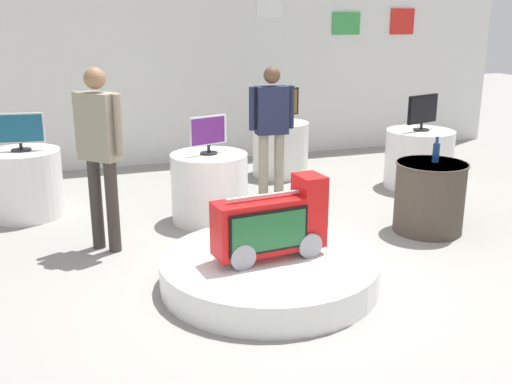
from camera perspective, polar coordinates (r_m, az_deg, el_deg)
The scene contains 16 objects.
ground_plane at distance 5.42m, azimuth 3.94°, elevation -7.54°, with size 30.00×30.00×0.00m, color gray.
back_wall_display at distance 9.26m, azimuth -7.03°, elevation 12.18°, with size 11.01×0.13×3.04m.
main_display_pedestal at distance 5.10m, azimuth 1.27°, elevation -7.53°, with size 1.84×1.84×0.25m, color white.
novelty_firetruck_tv at distance 4.96m, azimuth 1.51°, elevation -3.30°, with size 0.98×0.41×0.67m.
display_pedestal_left_rear at distance 7.23m, azimuth -21.15°, elevation 0.76°, with size 0.82×0.82×0.76m, color white.
tv_on_left_rear at distance 7.10m, azimuth -21.65°, elevation 5.46°, with size 0.54×0.22×0.42m.
display_pedestal_center_rear at distance 8.21m, azimuth 15.25°, elevation 3.08°, with size 0.89×0.89×0.76m, color white.
tv_on_center_rear at distance 8.09m, azimuth 15.60°, elevation 7.45°, with size 0.53×0.21×0.46m.
display_pedestal_right_rear at distance 8.53m, azimuth 2.34°, elevation 4.14°, with size 0.79×0.79×0.76m, color white.
tv_on_right_rear at distance 8.41m, azimuth 2.40°, elevation 8.38°, with size 0.54×0.22×0.48m.
display_pedestal_far_right at distance 6.61m, azimuth -4.44°, elevation 0.43°, with size 0.84×0.84×0.76m, color white.
tv_on_far_right at distance 6.46m, azimuth -4.57°, elevation 5.62°, with size 0.44×0.19×0.41m.
side_table_round at distance 6.52m, azimuth 16.21°, elevation -0.41°, with size 0.75×0.75×0.74m.
bottle_on_side_table at distance 6.44m, azimuth 16.80°, elevation 3.68°, with size 0.07×0.07×0.27m.
shopper_browsing_near_truck at distance 5.78m, azimuth -14.67°, elevation 4.29°, with size 0.41×0.42×1.76m.
shopper_browsing_rear at distance 7.23m, azimuth 1.49°, elevation 6.53°, with size 0.56×0.23×1.63m.
Camera 1 is at (-1.96, -4.54, 2.20)m, focal length 41.96 mm.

